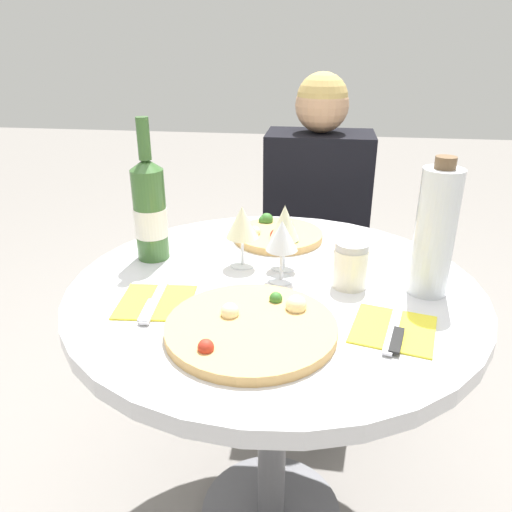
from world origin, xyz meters
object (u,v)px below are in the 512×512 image
Objects in this scene: dining_table at (274,330)px; wine_bottle at (150,210)px; seated_diner at (314,261)px; pizza_large at (252,327)px; chair_behind_diner at (314,268)px; tall_carafe at (435,232)px.

dining_table is 0.42m from wine_bottle.
seated_diner reaches higher than pizza_large.
seated_diner is at bearing 83.23° from dining_table.
wine_bottle is at bearing 133.58° from pizza_large.
chair_behind_diner is at bearing 60.19° from wine_bottle.
dining_table is 1.07× the size of chair_behind_diner.
tall_carafe is at bearing 107.95° from chair_behind_diner.
dining_table is 3.11× the size of tall_carafe.
tall_carafe reaches higher than chair_behind_diner.
seated_diner is 3.87× the size of tall_carafe.
dining_table is at bearing -178.56° from tall_carafe.
tall_carafe is at bearing -8.49° from wine_bottle.
wine_bottle is (-0.29, 0.31, 0.11)m from pizza_large.
seated_diner is (0.08, 0.65, -0.11)m from dining_table.
seated_diner is at bearing 54.07° from wine_bottle.
dining_table is 0.80× the size of seated_diner.
dining_table is at bearing 83.23° from seated_diner.
chair_behind_diner is at bearing 84.35° from pizza_large.
dining_table is 0.82m from chair_behind_diner.
pizza_large reaches higher than dining_table.
tall_carafe reaches higher than dining_table.
wine_bottle is at bearing 161.65° from dining_table.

